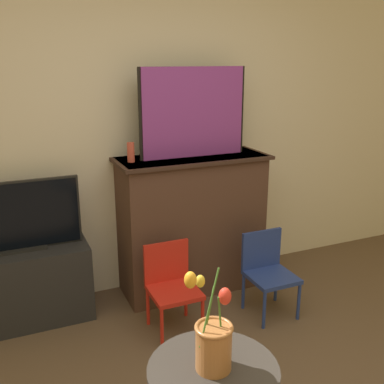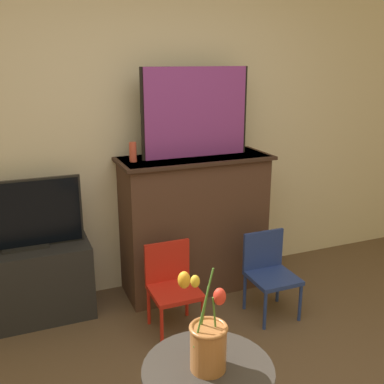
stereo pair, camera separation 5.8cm
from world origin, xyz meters
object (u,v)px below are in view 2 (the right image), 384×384
object	(u,v)px
tv_monitor	(22,216)
chair_blue	(269,269)
vase_tulips	(208,341)
painting	(196,113)
chair_red	(172,282)

from	to	relation	value
tv_monitor	chair_blue	world-z (taller)	tv_monitor
tv_monitor	vase_tulips	bearing A→B (deg)	-68.80
painting	tv_monitor	bearing A→B (deg)	179.81
tv_monitor	chair_blue	bearing A→B (deg)	-19.34
vase_tulips	chair_red	bearing A→B (deg)	77.51
painting	chair_red	bearing A→B (deg)	-127.89
chair_blue	vase_tulips	world-z (taller)	vase_tulips
tv_monitor	chair_blue	xyz separation A→B (m)	(1.62, -0.57, -0.44)
vase_tulips	chair_blue	bearing A→B (deg)	47.96
painting	vase_tulips	distance (m)	1.91
chair_blue	chair_red	bearing A→B (deg)	173.75
chair_blue	painting	bearing A→B (deg)	121.25
painting	vase_tulips	size ratio (longest dim) A/B	1.75
tv_monitor	chair_red	world-z (taller)	tv_monitor
chair_red	chair_blue	world-z (taller)	same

